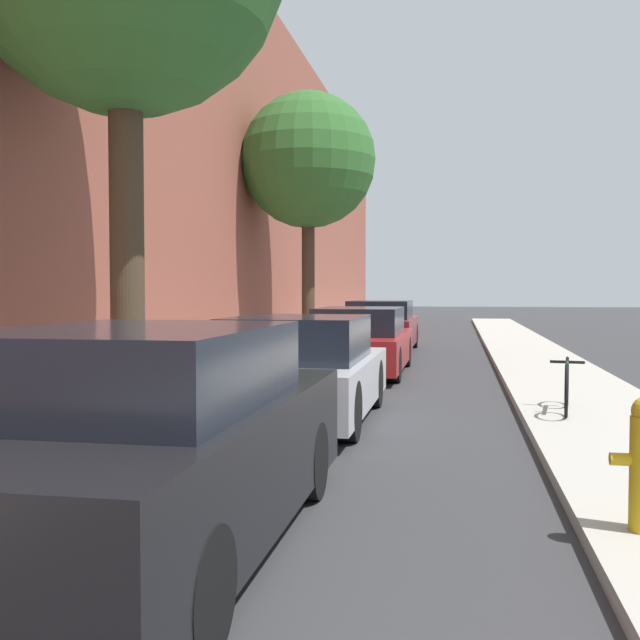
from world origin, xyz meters
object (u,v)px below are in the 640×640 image
(parked_car_maroon, at_px, (381,327))
(bicycle, at_px, (567,385))
(parked_car_black, at_px, (149,445))
(street_tree_far, at_px, (308,161))
(parked_car_silver, at_px, (300,371))
(parked_car_red, at_px, (361,342))

(parked_car_maroon, xyz_separation_m, bicycle, (3.39, -10.20, -0.21))
(parked_car_black, xyz_separation_m, street_tree_far, (-1.63, 13.25, 4.08))
(parked_car_black, height_order, parked_car_silver, parked_car_black)
(parked_car_black, height_order, bicycle, parked_car_black)
(parked_car_silver, height_order, parked_car_red, parked_car_silver)
(bicycle, bearing_deg, parked_car_silver, -161.22)
(parked_car_black, distance_m, parked_car_red, 10.26)
(parked_car_silver, relative_size, bicycle, 2.45)
(parked_car_red, height_order, street_tree_far, street_tree_far)
(street_tree_far, bearing_deg, parked_car_maroon, 56.59)
(parked_car_maroon, distance_m, bicycle, 10.75)
(parked_car_red, relative_size, parked_car_maroon, 1.00)
(parked_car_black, distance_m, parked_car_maroon, 15.60)
(parked_car_silver, distance_m, street_tree_far, 9.55)
(parked_car_silver, bearing_deg, bicycle, 10.31)
(parked_car_silver, height_order, bicycle, parked_car_silver)
(parked_car_red, distance_m, parked_car_maroon, 5.34)
(street_tree_far, distance_m, bicycle, 10.23)
(parked_car_black, relative_size, street_tree_far, 0.67)
(parked_car_maroon, bearing_deg, street_tree_far, -123.41)
(parked_car_silver, xyz_separation_m, parked_car_red, (0.08, 5.47, -0.01))
(parked_car_maroon, relative_size, bicycle, 2.86)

